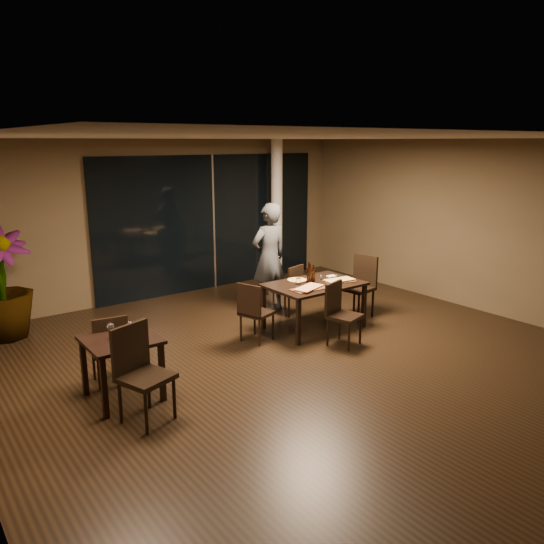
{
  "coord_description": "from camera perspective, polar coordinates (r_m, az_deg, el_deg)",
  "views": [
    {
      "loc": [
        -4.42,
        -5.35,
        2.95
      ],
      "look_at": [
        0.18,
        0.83,
        1.05
      ],
      "focal_mm": 35.0,
      "sensor_mm": 36.0,
      "label": 1
    }
  ],
  "objects": [
    {
      "name": "wine_glass_b",
      "position": [
        6.38,
        -14.94,
        -5.99
      ],
      "size": [
        0.08,
        0.08,
        0.17
      ],
      "primitive_type": null,
      "color": "white",
      "rests_on": "side_table"
    },
    {
      "name": "bottle_b",
      "position": [
        8.5,
        4.46,
        -0.17
      ],
      "size": [
        0.06,
        0.06,
        0.29
      ],
      "primitive_type": null,
      "color": "black",
      "rests_on": "main_table"
    },
    {
      "name": "ceiling",
      "position": [
        6.94,
        3.02,
        14.42
      ],
      "size": [
        8.0,
        8.0,
        0.04
      ],
      "primitive_type": "cube",
      "color": "silver",
      "rests_on": "wall_back"
    },
    {
      "name": "bottle_c",
      "position": [
        8.49,
        3.98,
        -0.01
      ],
      "size": [
        0.07,
        0.07,
        0.34
      ],
      "primitive_type": null,
      "color": "black",
      "rests_on": "main_table"
    },
    {
      "name": "column",
      "position": [
        11.39,
        0.5,
        6.55
      ],
      "size": [
        0.24,
        0.24,
        3.0
      ],
      "primitive_type": "cylinder",
      "color": "white",
      "rests_on": "ground"
    },
    {
      "name": "wine_glass_a",
      "position": [
        6.37,
        -16.93,
        -6.12
      ],
      "size": [
        0.08,
        0.08,
        0.18
      ],
      "primitive_type": null,
      "color": "white",
      "rests_on": "side_table"
    },
    {
      "name": "pizza_board_left",
      "position": [
        8.13,
        3.99,
        -1.83
      ],
      "size": [
        0.57,
        0.29,
        0.01
      ],
      "primitive_type": "cube",
      "rotation": [
        0.0,
        0.0,
        -0.01
      ],
      "color": "#432815",
      "rests_on": "main_table"
    },
    {
      "name": "tumbler_right",
      "position": [
        8.71,
        5.42,
        -0.55
      ],
      "size": [
        0.07,
        0.07,
        0.08
      ],
      "primitive_type": "cylinder",
      "color": "white",
      "rests_on": "main_table"
    },
    {
      "name": "side_napkin",
      "position": [
        6.2,
        -15.28,
        -7.38
      ],
      "size": [
        0.21,
        0.18,
        0.01
      ],
      "primitive_type": "cube",
      "rotation": [
        0.0,
        0.0,
        -0.43
      ],
      "color": "white",
      "rests_on": "side_table"
    },
    {
      "name": "chair_main_left",
      "position": [
        7.93,
        -2.0,
        -4.04
      ],
      "size": [
        0.54,
        0.54,
        0.92
      ],
      "rotation": [
        0.0,
        0.0,
        1.89
      ],
      "color": "black",
      "rests_on": "ground"
    },
    {
      "name": "oblong_pizza_left",
      "position": [
        8.12,
        3.99,
        -1.71
      ],
      "size": [
        0.53,
        0.37,
        0.02
      ],
      "primitive_type": null,
      "rotation": [
        0.0,
        0.0,
        0.32
      ],
      "color": "maroon",
      "rests_on": "pizza_board_left"
    },
    {
      "name": "side_table",
      "position": [
        6.44,
        -15.93,
        -7.91
      ],
      "size": [
        0.8,
        0.8,
        0.75
      ],
      "color": "black",
      "rests_on": "ground"
    },
    {
      "name": "wall_back",
      "position": [
        10.49,
        -11.41,
        5.65
      ],
      "size": [
        8.0,
        0.1,
        3.0
      ],
      "primitive_type": "cube",
      "color": "#4D3E29",
      "rests_on": "ground"
    },
    {
      "name": "diner",
      "position": [
        9.31,
        -0.32,
        1.54
      ],
      "size": [
        0.66,
        0.45,
        1.93
      ],
      "primitive_type": "imported",
      "rotation": [
        0.0,
        0.0,
        3.16
      ],
      "color": "#2D3033",
      "rests_on": "ground"
    },
    {
      "name": "chair_main_far",
      "position": [
        9.19,
        2.02,
        -1.65
      ],
      "size": [
        0.5,
        0.5,
        0.89
      ],
      "rotation": [
        0.0,
        0.0,
        3.4
      ],
      "color": "black",
      "rests_on": "ground"
    },
    {
      "name": "ground",
      "position": [
        7.54,
        2.73,
        -9.19
      ],
      "size": [
        8.0,
        8.0,
        0.0
      ],
      "primitive_type": "plane",
      "color": "black",
      "rests_on": "ground"
    },
    {
      "name": "window_panel",
      "position": [
        10.89,
        -6.4,
        5.33
      ],
      "size": [
        5.0,
        0.06,
        2.7
      ],
      "primitive_type": "cube",
      "color": "black",
      "rests_on": "ground"
    },
    {
      "name": "round_pizza",
      "position": [
        8.62,
        2.71,
        -0.9
      ],
      "size": [
        0.31,
        0.31,
        0.01
      ],
      "primitive_type": "cylinder",
      "color": "#B21A13",
      "rests_on": "main_table"
    },
    {
      "name": "chair_side_near",
      "position": [
        5.94,
        -14.06,
        -9.96
      ],
      "size": [
        0.62,
        0.62,
        1.06
      ],
      "rotation": [
        0.0,
        0.0,
        0.32
      ],
      "color": "black",
      "rests_on": "ground"
    },
    {
      "name": "oblong_pizza_right",
      "position": [
        8.62,
        7.26,
        -0.88
      ],
      "size": [
        0.49,
        0.27,
        0.02
      ],
      "primitive_type": null,
      "rotation": [
        0.0,
        0.0,
        -0.13
      ],
      "color": "maroon",
      "rests_on": "pizza_board_right"
    },
    {
      "name": "pizza_board_right",
      "position": [
        8.62,
        7.26,
        -0.98
      ],
      "size": [
        0.56,
        0.39,
        0.01
      ],
      "primitive_type": "cube",
      "rotation": [
        0.0,
        0.0,
        -0.3
      ],
      "color": "#402814",
      "rests_on": "main_table"
    },
    {
      "name": "wall_right",
      "position": [
        10.13,
        20.92,
        4.72
      ],
      "size": [
        0.1,
        8.0,
        3.0
      ],
      "primitive_type": "cube",
      "color": "#4D3E29",
      "rests_on": "ground"
    },
    {
      "name": "chair_main_near",
      "position": [
        7.92,
        7.3,
        -4.1
      ],
      "size": [
        0.54,
        0.54,
        0.94
      ],
      "rotation": [
        0.0,
        0.0,
        0.29
      ],
      "color": "black",
      "rests_on": "ground"
    },
    {
      "name": "main_table",
      "position": [
        8.51,
        4.58,
        -1.69
      ],
      "size": [
        1.5,
        1.0,
        0.75
      ],
      "color": "black",
      "rests_on": "ground"
    },
    {
      "name": "bottle_a",
      "position": [
        8.48,
        4.13,
        -0.13
      ],
      "size": [
        0.07,
        0.07,
        0.31
      ],
      "primitive_type": null,
      "color": "black",
      "rests_on": "main_table"
    },
    {
      "name": "chair_side_far",
      "position": [
        6.86,
        -17.02,
        -7.64
      ],
      "size": [
        0.48,
        0.48,
        0.91
      ],
      "rotation": [
        0.0,
        0.0,
        2.99
      ],
      "color": "black",
      "rests_on": "ground"
    },
    {
      "name": "napkin_far",
      "position": [
        8.94,
        6.5,
        -0.43
      ],
      "size": [
        0.19,
        0.12,
        0.01
      ],
      "primitive_type": "cube",
      "rotation": [
        0.0,
        0.0,
        -0.12
      ],
      "color": "white",
      "rests_on": "main_table"
    },
    {
      "name": "tumbler_left",
      "position": [
        8.4,
        2.86,
        -0.99
      ],
      "size": [
        0.08,
        0.08,
        0.1
      ],
      "primitive_type": "cylinder",
      "color": "white",
      "rests_on": "main_table"
    },
    {
      "name": "napkin_near",
      "position": [
        8.79,
        7.82,
        -0.72
      ],
      "size": [
        0.2,
        0.15,
        0.01
      ],
      "primitive_type": "cube",
      "rotation": [
        0.0,
        0.0,
        0.34
      ],
      "color": "white",
      "rests_on": "main_table"
    },
    {
      "name": "chair_main_right",
      "position": [
        9.26,
        9.49,
        -1.11
      ],
      "size": [
        0.54,
        0.54,
        1.05
      ],
      "rotation": [
        0.0,
        0.0,
        -1.45
      ],
      "color": "black",
      "rests_on": "ground"
    }
  ]
}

